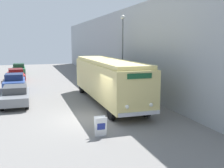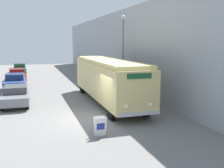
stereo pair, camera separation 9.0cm
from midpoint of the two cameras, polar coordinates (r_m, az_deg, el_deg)
ground_plane at (r=15.47m, az=-4.87°, el=-7.59°), size 80.00×80.00×0.00m
building_wall_right at (r=26.08m, az=2.57°, el=7.65°), size 0.30×60.00×7.54m
vintage_bus at (r=19.20m, az=-0.72°, el=1.26°), size 2.53×11.46×3.17m
sign_board at (r=12.62m, az=-2.38°, el=-9.27°), size 0.56×0.36×0.95m
streetlamp at (r=23.21m, az=2.54°, el=8.87°), size 0.36×0.36×6.74m
parked_car_near at (r=19.90m, az=-20.08°, el=-2.28°), size 1.88×4.50×1.35m
parked_car_mid at (r=25.55m, az=-20.24°, el=0.38°), size 1.84×4.11×1.58m
parked_car_far at (r=32.06m, az=-19.95°, el=1.91°), size 2.17×4.88×1.40m
parked_car_distant at (r=39.33m, az=-19.36°, el=3.18°), size 1.79×4.42×1.43m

